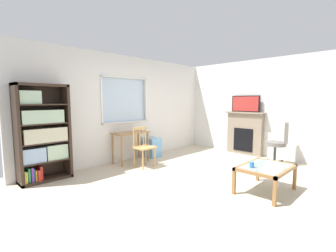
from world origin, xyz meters
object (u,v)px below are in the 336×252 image
(plastic_drawer_unit, at_px, (152,147))
(tv, at_px, (246,104))
(fireplace, at_px, (245,133))
(sippy_cup, at_px, (252,165))
(desk_under_window, at_px, (131,137))
(bookshelf, at_px, (42,134))
(office_chair, at_px, (279,141))
(coffee_table, at_px, (266,170))
(wooden_chair, at_px, (143,147))

(plastic_drawer_unit, bearing_deg, tv, -38.33)
(plastic_drawer_unit, bearing_deg, fireplace, -38.08)
(tv, height_order, sippy_cup, tv)
(desk_under_window, distance_m, tv, 3.28)
(bookshelf, bearing_deg, office_chair, -32.55)
(coffee_table, bearing_deg, sippy_cup, 152.42)
(plastic_drawer_unit, xyz_separation_m, fireplace, (2.05, -1.61, 0.34))
(bookshelf, xyz_separation_m, office_chair, (4.30, -2.75, -0.34))
(wooden_chair, bearing_deg, desk_under_window, 86.37)
(wooden_chair, distance_m, plastic_drawer_unit, 0.98)
(wooden_chair, relative_size, plastic_drawer_unit, 1.77)
(sippy_cup, bearing_deg, bookshelf, 124.60)
(office_chair, bearing_deg, bookshelf, 147.45)
(tv, height_order, coffee_table, tv)
(sippy_cup, bearing_deg, office_chair, 8.76)
(fireplace, xyz_separation_m, coffee_table, (-2.36, -1.55, -0.22))
(sippy_cup, bearing_deg, wooden_chair, 95.04)
(fireplace, relative_size, sippy_cup, 13.18)
(tv, relative_size, sippy_cup, 8.91)
(desk_under_window, distance_m, plastic_drawer_unit, 0.82)
(wooden_chair, height_order, plastic_drawer_unit, wooden_chair)
(fireplace, bearing_deg, wooden_chair, 159.72)
(fireplace, distance_m, coffee_table, 2.83)
(wooden_chair, xyz_separation_m, coffee_table, (0.46, -2.59, -0.09))
(desk_under_window, relative_size, office_chair, 0.88)
(tv, height_order, office_chair, tv)
(desk_under_window, xyz_separation_m, coffee_table, (0.43, -3.10, -0.24))
(desk_under_window, height_order, tv, tv)
(bookshelf, distance_m, office_chair, 5.11)
(fireplace, height_order, tv, tv)
(bookshelf, bearing_deg, fireplace, -19.37)
(bookshelf, bearing_deg, tv, -19.44)
(plastic_drawer_unit, distance_m, coffee_table, 3.17)
(bookshelf, xyz_separation_m, wooden_chair, (1.91, -0.62, -0.43))
(bookshelf, relative_size, coffee_table, 1.91)
(office_chair, bearing_deg, coffee_table, -166.53)
(sippy_cup, bearing_deg, desk_under_window, 93.55)
(wooden_chair, xyz_separation_m, fireplace, (2.82, -1.04, 0.13))
(wooden_chair, height_order, coffee_table, wooden_chair)
(wooden_chair, bearing_deg, sippy_cup, -84.96)
(plastic_drawer_unit, height_order, sippy_cup, sippy_cup)
(wooden_chair, distance_m, tv, 3.14)
(desk_under_window, height_order, coffee_table, desk_under_window)
(sippy_cup, bearing_deg, tv, 28.73)
(desk_under_window, xyz_separation_m, wooden_chair, (-0.03, -0.51, -0.15))
(bookshelf, relative_size, fireplace, 1.53)
(desk_under_window, relative_size, tv, 1.09)
(bookshelf, bearing_deg, desk_under_window, -3.14)
(fireplace, relative_size, tv, 1.48)
(fireplace, xyz_separation_m, tv, (-0.02, 0.00, 0.82))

